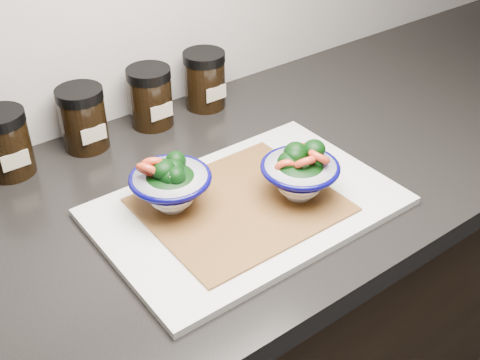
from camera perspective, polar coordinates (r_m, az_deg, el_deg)
countertop at (r=0.98m, az=-3.49°, el=-2.07°), size 3.50×0.60×0.04m
cutting_board at (r=0.92m, az=0.67°, el=-2.53°), size 0.45×0.30×0.01m
bamboo_mat at (r=0.92m, az=0.00°, el=-2.36°), size 0.28×0.24×0.00m
bowl_left at (r=0.89m, az=-6.61°, el=-0.43°), size 0.12×0.12×0.10m
bowl_right at (r=0.92m, az=5.67°, el=0.66°), size 0.12×0.12×0.09m
spice_jar_b at (r=1.05m, az=-21.36°, el=3.28°), size 0.08×0.08×0.11m
spice_jar_c at (r=1.09m, az=-14.66°, el=5.67°), size 0.08×0.08×0.11m
spice_jar_d at (r=1.14m, az=-8.48°, el=7.80°), size 0.08×0.08×0.11m
spice_jar_e at (r=1.19m, az=-3.36°, el=9.47°), size 0.08×0.08×0.11m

